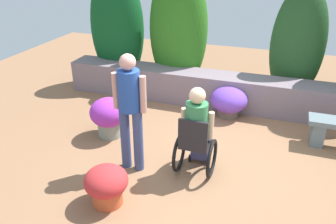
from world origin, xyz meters
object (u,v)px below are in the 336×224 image
at_px(person_in_wheelchair, 197,134).
at_px(flower_pot_red_accent, 109,115).
at_px(flower_pot_terracotta_by_wall, 229,101).
at_px(flower_pot_purple_near, 106,184).
at_px(person_standing_companion, 130,106).

distance_m(person_in_wheelchair, flower_pot_red_accent, 1.74).
bearing_deg(flower_pot_terracotta_by_wall, flower_pot_purple_near, -109.02).
xyz_separation_m(flower_pot_purple_near, flower_pot_terracotta_by_wall, (1.01, 2.94, 0.01)).
xyz_separation_m(flower_pot_terracotta_by_wall, flower_pot_red_accent, (-1.79, -1.41, 0.08)).
xyz_separation_m(person_standing_companion, flower_pot_purple_near, (0.01, -0.81, -0.72)).
relative_size(flower_pot_terracotta_by_wall, flower_pot_red_accent, 1.01).
bearing_deg(flower_pot_red_accent, person_standing_companion, -43.65).
bearing_deg(person_standing_companion, flower_pot_purple_near, -99.84).
bearing_deg(flower_pot_purple_near, flower_pot_red_accent, 116.72).
height_order(flower_pot_purple_near, flower_pot_red_accent, flower_pot_red_accent).
bearing_deg(flower_pot_terracotta_by_wall, flower_pot_red_accent, -141.75).
xyz_separation_m(person_in_wheelchair, flower_pot_purple_near, (-0.88, -1.03, -0.33)).
xyz_separation_m(person_standing_companion, flower_pot_red_accent, (-0.76, 0.72, -0.62)).
xyz_separation_m(person_in_wheelchair, flower_pot_terracotta_by_wall, (0.14, 1.91, -0.32)).
distance_m(flower_pot_purple_near, flower_pot_terracotta_by_wall, 3.11).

